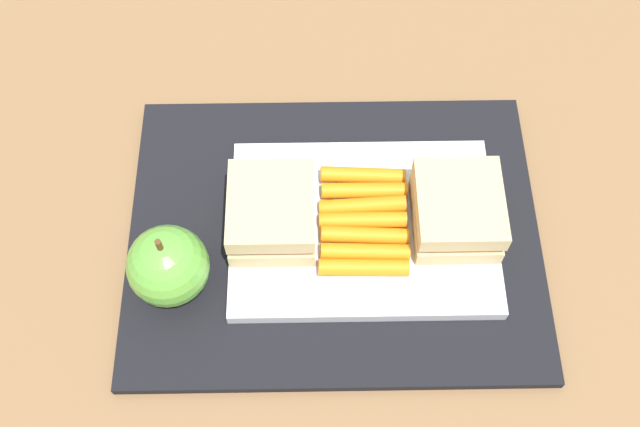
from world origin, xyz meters
TOP-DOWN VIEW (x-y plane):
  - ground_plane at (0.00, 0.00)m, footprint 2.40×2.40m
  - lunchbag_mat at (0.00, 0.00)m, footprint 0.36×0.28m
  - food_tray at (-0.03, 0.00)m, footprint 0.23×0.17m
  - sandwich_half_left at (-0.10, 0.00)m, footprint 0.07×0.08m
  - sandwich_half_right at (0.05, 0.00)m, footprint 0.07×0.08m
  - carrot_sticks_bundle at (-0.03, 0.00)m, footprint 0.08×0.10m
  - apple at (0.14, 0.05)m, footprint 0.07×0.07m

SIDE VIEW (x-z plane):
  - ground_plane at x=0.00m, z-range 0.00..0.00m
  - lunchbag_mat at x=0.00m, z-range 0.00..0.01m
  - food_tray at x=-0.03m, z-range 0.01..0.02m
  - carrot_sticks_bundle at x=-0.03m, z-range 0.02..0.04m
  - apple at x=0.14m, z-range 0.00..0.08m
  - sandwich_half_left at x=-0.10m, z-range 0.02..0.07m
  - sandwich_half_right at x=0.05m, z-range 0.02..0.07m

